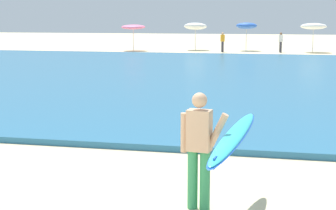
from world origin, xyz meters
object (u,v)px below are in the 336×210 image
Objects in this scene: surfer_with_board at (215,142)px; beach_umbrella_3 at (314,26)px; beach_umbrella_0 at (133,27)px; beach_umbrella_1 at (195,26)px; beach_umbrella_2 at (247,26)px; beachgoer_near_row_left at (281,42)px; beachgoer_near_row_mid at (223,41)px.

surfer_with_board is 1.09× the size of beach_umbrella_3.
beach_umbrella_1 reaches higher than beach_umbrella_0.
beach_umbrella_2 reaches higher than beach_umbrella_3.
beachgoer_near_row_left is at bearing -157.82° from beach_umbrella_3.
surfer_with_board is 1.08× the size of beach_umbrella_1.
beach_umbrella_3 is (3.34, 36.02, 1.01)m from surfer_with_board.
beach_umbrella_0 is (-11.20, 34.94, 0.92)m from surfer_with_board.
beach_umbrella_1 reaches higher than surfer_with_board.
beach_umbrella_0 is at bearing -159.00° from beach_umbrella_1.
beach_umbrella_3 is (9.61, -0.81, 0.04)m from beach_umbrella_1.
beachgoer_near_row_mid is at bearing -2.60° from beach_umbrella_0.
beachgoer_near_row_mid is at bearing 96.12° from surfer_with_board.
beach_umbrella_1 is 7.43m from beachgoer_near_row_left.
beach_umbrella_3 is 2.95m from beachgoer_near_row_left.
beach_umbrella_1 is at bearing 21.00° from beach_umbrella_0.
beachgoer_near_row_left is 1.00× the size of beachgoer_near_row_mid.
beach_umbrella_0 is 0.92× the size of beach_umbrella_2.
beachgoer_near_row_left is 4.56m from beachgoer_near_row_mid.
beach_umbrella_3 is at bearing 11.44° from beachgoer_near_row_mid.
beach_umbrella_1 reaches higher than beachgoer_near_row_mid.
beach_umbrella_2 is at bearing 145.79° from beachgoer_near_row_left.
beach_umbrella_2 is 1.50× the size of beachgoer_near_row_left.
beach_umbrella_2 is 3.62m from beachgoer_near_row_left.
beach_umbrella_2 reaches higher than beachgoer_near_row_mid.
beach_umbrella_3 reaches higher than surfer_with_board.
beachgoer_near_row_mid is (-3.71, 34.60, -0.18)m from surfer_with_board.
beach_umbrella_1 is 3.59m from beachgoer_near_row_mid.
beach_umbrella_1 is 1.00× the size of beach_umbrella_2.
beach_umbrella_3 is 1.49× the size of beachgoer_near_row_mid.
surfer_with_board reaches higher than beachgoer_near_row_mid.
beach_umbrella_3 is (5.33, -0.90, -0.01)m from beach_umbrella_2.
beach_umbrella_0 is 7.58m from beachgoer_near_row_mid.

